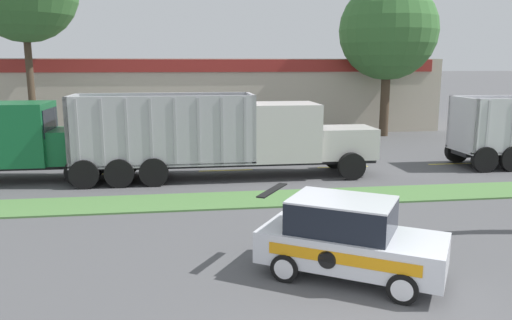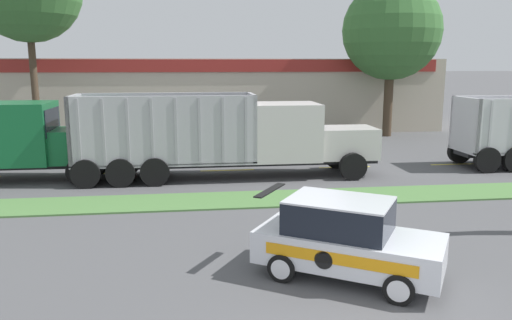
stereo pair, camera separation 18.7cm
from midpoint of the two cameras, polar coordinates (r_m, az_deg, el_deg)
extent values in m
cube|color=#517F42|center=(17.51, 1.10, -4.45)|extent=(120.00, 2.13, 0.06)
cube|color=yellow|center=(22.56, -17.51, -1.53)|extent=(2.40, 0.14, 0.01)
cube|color=yellow|center=(22.29, -3.69, -1.18)|extent=(2.40, 0.14, 0.01)
cube|color=yellow|center=(23.31, 9.66, -0.78)|extent=(2.40, 0.14, 0.01)
cube|color=yellow|center=(25.46, 21.33, -0.39)|extent=(2.40, 0.14, 0.01)
cube|color=black|center=(20.82, -3.42, -0.23)|extent=(12.38, 1.32, 0.18)
cube|color=silver|center=(21.65, 9.73, 2.02)|extent=(2.49, 1.96, 1.28)
cube|color=#B7B7BC|center=(22.07, 12.89, 2.07)|extent=(0.06, 1.68, 1.09)
cube|color=silver|center=(20.93, 2.98, 3.32)|extent=(2.69, 2.40, 2.33)
cube|color=black|center=(21.18, 6.63, 4.46)|extent=(0.04, 2.04, 1.05)
cylinder|color=silver|center=(19.86, -0.68, 4.85)|extent=(0.14, 0.14, 1.33)
cube|color=#ADADB2|center=(20.76, -10.57, -0.02)|extent=(7.20, 2.40, 0.12)
cube|color=#ADADB2|center=(20.68, -0.90, 3.89)|extent=(0.16, 2.40, 2.68)
cube|color=#ADADB2|center=(21.01, -20.35, 3.32)|extent=(0.16, 2.40, 2.68)
cube|color=#ADADB2|center=(19.44, -10.85, 3.24)|extent=(7.20, 0.16, 2.68)
cube|color=#ADADB2|center=(21.66, -10.57, 4.03)|extent=(7.20, 0.16, 2.68)
cube|color=#99999E|center=(19.76, -20.03, 2.90)|extent=(0.10, 0.04, 2.55)
cube|color=#99999E|center=(19.59, -17.46, 2.99)|extent=(0.10, 0.04, 2.55)
cube|color=#99999E|center=(19.46, -14.84, 3.08)|extent=(0.10, 0.04, 2.55)
cube|color=#99999E|center=(19.37, -12.19, 3.17)|extent=(0.10, 0.04, 2.55)
cube|color=#99999E|center=(19.32, -9.53, 3.24)|extent=(0.10, 0.04, 2.55)
cube|color=#99999E|center=(19.32, -6.86, 3.31)|extent=(0.10, 0.04, 2.55)
cube|color=#99999E|center=(19.36, -4.19, 3.38)|extent=(0.10, 0.04, 2.55)
cube|color=#99999E|center=(19.44, -1.54, 3.43)|extent=(0.10, 0.04, 2.55)
cylinder|color=black|center=(20.69, 10.63, -0.73)|extent=(1.12, 0.30, 1.12)
cylinder|color=black|center=(22.89, 8.77, 0.45)|extent=(1.12, 0.30, 1.12)
cylinder|color=black|center=(20.03, -19.29, -1.55)|extent=(1.12, 0.30, 1.12)
cylinder|color=black|center=(22.29, -18.14, -0.25)|extent=(1.12, 0.30, 1.12)
cylinder|color=black|center=(19.81, -15.61, -1.47)|extent=(1.12, 0.30, 1.12)
cylinder|color=black|center=(22.10, -14.83, -0.17)|extent=(1.12, 0.30, 1.12)
cylinder|color=black|center=(19.68, -11.86, -1.38)|extent=(1.12, 0.30, 1.12)
cylinder|color=black|center=(21.98, -11.47, -0.08)|extent=(1.12, 0.30, 1.12)
cube|color=#146033|center=(21.57, -19.30, 1.60)|extent=(2.51, 2.01, 1.34)
cube|color=#B7B7BC|center=(21.36, -15.91, 1.71)|extent=(0.06, 1.72, 1.14)
cube|color=#146033|center=(22.18, -26.17, 2.76)|extent=(2.83, 2.45, 2.43)
cube|color=black|center=(21.73, -22.66, 4.03)|extent=(0.04, 2.08, 1.10)
cylinder|color=black|center=(20.56, -19.79, -1.28)|extent=(1.11, 0.30, 1.11)
cylinder|color=black|center=(22.88, -18.59, -0.01)|extent=(1.11, 0.30, 1.11)
cube|color=silver|center=(24.38, 22.27, 3.84)|extent=(0.16, 2.31, 2.40)
cube|color=silver|center=(26.82, 26.47, 4.09)|extent=(5.92, 0.16, 2.40)
cube|color=#B2B2B7|center=(23.65, 24.77, 3.46)|extent=(0.10, 0.04, 2.28)
cylinder|color=black|center=(23.90, 24.46, 0.05)|extent=(1.14, 0.30, 1.14)
cylinder|color=black|center=(25.81, 21.79, 0.99)|extent=(1.14, 0.30, 1.14)
cylinder|color=black|center=(24.63, 27.05, 0.13)|extent=(1.14, 0.30, 1.14)
cylinder|color=black|center=(26.48, 24.27, 1.04)|extent=(1.14, 0.30, 1.14)
cube|color=silver|center=(11.39, 10.39, -9.84)|extent=(4.34, 3.64, 0.72)
cube|color=black|center=(11.22, 9.32, -6.32)|extent=(2.70, 2.50, 0.70)
cube|color=silver|center=(11.12, 9.37, -4.51)|extent=(2.70, 2.50, 0.04)
cube|color=black|center=(11.62, 1.43, -3.47)|extent=(0.93, 1.31, 0.03)
cube|color=orange|center=(10.56, 9.19, -11.10)|extent=(2.72, 1.72, 0.25)
cylinder|color=black|center=(10.65, 7.59, -11.25)|extent=(0.34, 0.22, 0.39)
cylinder|color=black|center=(10.55, 15.91, -13.94)|extent=(0.64, 0.50, 0.63)
cylinder|color=silver|center=(10.46, 15.82, -14.17)|extent=(0.38, 0.24, 0.44)
cylinder|color=black|center=(12.11, 17.14, -10.70)|extent=(0.64, 0.50, 0.63)
cylinder|color=silver|center=(12.21, 17.21, -10.53)|extent=(0.38, 0.24, 0.44)
cylinder|color=black|center=(11.12, 2.86, -12.19)|extent=(0.64, 0.50, 0.63)
cylinder|color=silver|center=(11.03, 2.66, -12.39)|extent=(0.38, 0.24, 0.44)
cylinder|color=black|center=(12.60, 5.73, -9.38)|extent=(0.64, 0.50, 0.63)
cylinder|color=silver|center=(12.70, 5.88, -9.23)|extent=(0.38, 0.24, 0.44)
cube|color=#BCB29E|center=(38.96, -5.56, 7.69)|extent=(31.64, 12.00, 5.00)
cube|color=maroon|center=(32.85, -5.15, 10.68)|extent=(30.05, 0.10, 0.80)
cylinder|color=#473828|center=(32.02, -24.51, 8.05)|extent=(0.40, 0.40, 7.21)
cylinder|color=#473828|center=(33.78, 14.37, 6.94)|extent=(0.59, 0.59, 5.04)
sphere|color=#386B33|center=(33.78, 14.72, 14.11)|extent=(6.22, 6.22, 6.22)
camera|label=1|loc=(0.09, -90.33, -0.06)|focal=35.00mm
camera|label=2|loc=(0.09, 89.67, 0.06)|focal=35.00mm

